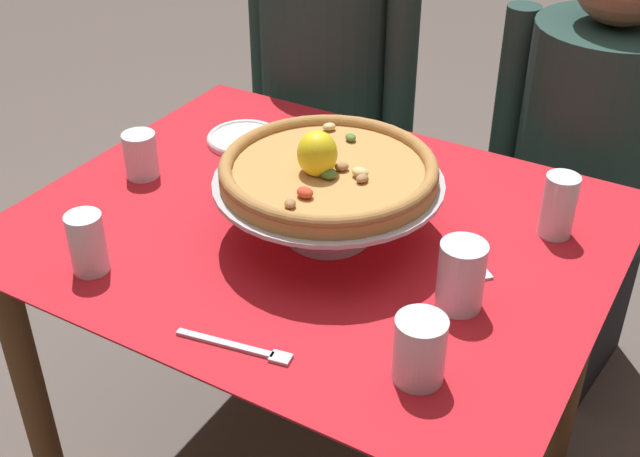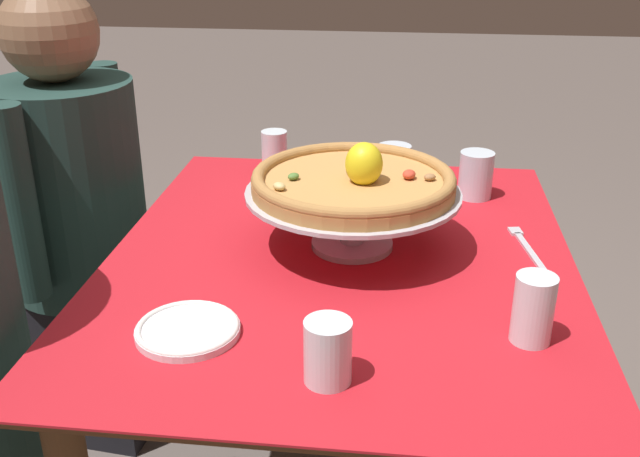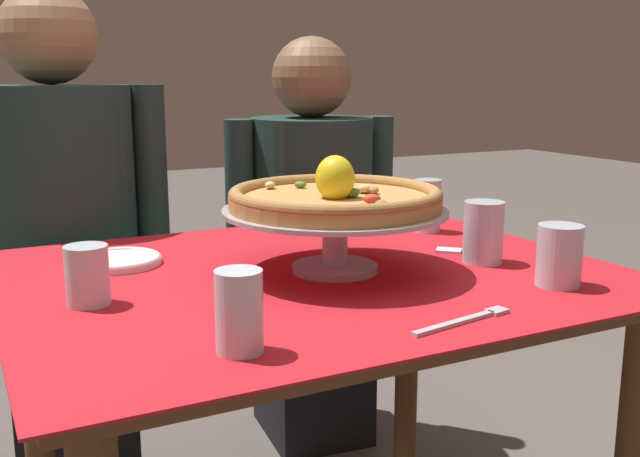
{
  "view_description": "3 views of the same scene",
  "coord_description": "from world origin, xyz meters",
  "px_view_note": "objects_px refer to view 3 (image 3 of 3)",
  "views": [
    {
      "loc": [
        0.65,
        -1.1,
        1.55
      ],
      "look_at": [
        0.04,
        -0.05,
        0.75
      ],
      "focal_mm": 45.91,
      "sensor_mm": 36.0,
      "label": 1
    },
    {
      "loc": [
        -1.25,
        -0.11,
        1.33
      ],
      "look_at": [
        0.05,
        0.04,
        0.75
      ],
      "focal_mm": 41.26,
      "sensor_mm": 36.0,
      "label": 2
    },
    {
      "loc": [
        -0.58,
        -1.17,
        1.07
      ],
      "look_at": [
        -0.01,
        -0.05,
        0.8
      ],
      "focal_mm": 41.23,
      "sensor_mm": 36.0,
      "label": 3
    }
  ],
  "objects_px": {
    "pizza": "(335,197)",
    "water_glass_front_left": "(239,317)",
    "diner_left": "(64,261)",
    "water_glass_back_right": "(427,208)",
    "pizza_stand": "(335,223)",
    "dinner_fork": "(467,320)",
    "diner_right": "(312,250)",
    "sugar_packet": "(449,250)",
    "water_glass_front_right": "(559,260)",
    "water_glass_side_right": "(483,236)",
    "side_plate": "(118,260)",
    "water_glass_side_left": "(87,279)"
  },
  "relations": [
    {
      "from": "water_glass_front_right",
      "to": "side_plate",
      "type": "height_order",
      "value": "water_glass_front_right"
    },
    {
      "from": "water_glass_side_right",
      "to": "diner_left",
      "type": "height_order",
      "value": "diner_left"
    },
    {
      "from": "pizza",
      "to": "water_glass_back_right",
      "type": "relative_size",
      "value": 3.2
    },
    {
      "from": "water_glass_side_right",
      "to": "water_glass_back_right",
      "type": "bearing_deg",
      "value": 75.86
    },
    {
      "from": "water_glass_back_right",
      "to": "diner_right",
      "type": "bearing_deg",
      "value": 95.77
    },
    {
      "from": "water_glass_side_left",
      "to": "diner_left",
      "type": "bearing_deg",
      "value": 85.48
    },
    {
      "from": "water_glass_front_right",
      "to": "water_glass_side_right",
      "type": "xyz_separation_m",
      "value": [
        -0.01,
        0.18,
        0.01
      ]
    },
    {
      "from": "pizza",
      "to": "water_glass_side_right",
      "type": "distance_m",
      "value": 0.3
    },
    {
      "from": "water_glass_front_left",
      "to": "water_glass_side_left",
      "type": "distance_m",
      "value": 0.33
    },
    {
      "from": "pizza",
      "to": "diner_right",
      "type": "distance_m",
      "value": 0.82
    },
    {
      "from": "side_plate",
      "to": "diner_right",
      "type": "height_order",
      "value": "diner_right"
    },
    {
      "from": "water_glass_front_right",
      "to": "water_glass_back_right",
      "type": "relative_size",
      "value": 0.88
    },
    {
      "from": "pizza",
      "to": "sugar_packet",
      "type": "height_order",
      "value": "pizza"
    },
    {
      "from": "water_glass_side_right",
      "to": "water_glass_back_right",
      "type": "xyz_separation_m",
      "value": [
        0.07,
        0.29,
        0.0
      ]
    },
    {
      "from": "water_glass_front_left",
      "to": "water_glass_side_left",
      "type": "relative_size",
      "value": 1.16
    },
    {
      "from": "water_glass_back_right",
      "to": "diner_left",
      "type": "xyz_separation_m",
      "value": [
        -0.74,
        0.46,
        -0.14
      ]
    },
    {
      "from": "water_glass_side_right",
      "to": "sugar_packet",
      "type": "relative_size",
      "value": 2.36
    },
    {
      "from": "water_glass_back_right",
      "to": "sugar_packet",
      "type": "relative_size",
      "value": 2.39
    },
    {
      "from": "water_glass_front_left",
      "to": "diner_right",
      "type": "xyz_separation_m",
      "value": [
        0.6,
        1.01,
        -0.19
      ]
    },
    {
      "from": "water_glass_back_right",
      "to": "diner_left",
      "type": "bearing_deg",
      "value": 148.06
    },
    {
      "from": "pizza_stand",
      "to": "dinner_fork",
      "type": "height_order",
      "value": "pizza_stand"
    },
    {
      "from": "water_glass_side_right",
      "to": "water_glass_front_left",
      "type": "relative_size",
      "value": 1.08
    },
    {
      "from": "water_glass_front_right",
      "to": "diner_left",
      "type": "relative_size",
      "value": 0.08
    },
    {
      "from": "water_glass_side_right",
      "to": "side_plate",
      "type": "bearing_deg",
      "value": 154.48
    },
    {
      "from": "water_glass_side_right",
      "to": "pizza",
      "type": "bearing_deg",
      "value": 166.23
    },
    {
      "from": "pizza",
      "to": "diner_left",
      "type": "distance_m",
      "value": 0.81
    },
    {
      "from": "water_glass_side_right",
      "to": "diner_right",
      "type": "xyz_separation_m",
      "value": [
        0.02,
        0.78,
        -0.2
      ]
    },
    {
      "from": "water_glass_front_left",
      "to": "sugar_packet",
      "type": "bearing_deg",
      "value": 29.38
    },
    {
      "from": "pizza_stand",
      "to": "pizza",
      "type": "bearing_deg",
      "value": -110.15
    },
    {
      "from": "pizza",
      "to": "water_glass_front_left",
      "type": "distance_m",
      "value": 0.43
    },
    {
      "from": "water_glass_side_right",
      "to": "water_glass_front_left",
      "type": "distance_m",
      "value": 0.62
    },
    {
      "from": "water_glass_back_right",
      "to": "sugar_packet",
      "type": "distance_m",
      "value": 0.21
    },
    {
      "from": "water_glass_front_right",
      "to": "water_glass_side_left",
      "type": "xyz_separation_m",
      "value": [
        -0.73,
        0.25,
        -0.0
      ]
    },
    {
      "from": "water_glass_side_right",
      "to": "water_glass_front_left",
      "type": "xyz_separation_m",
      "value": [
        -0.58,
        -0.23,
        -0.0
      ]
    },
    {
      "from": "water_glass_back_right",
      "to": "diner_right",
      "type": "distance_m",
      "value": 0.54
    },
    {
      "from": "dinner_fork",
      "to": "sugar_packet",
      "type": "distance_m",
      "value": 0.44
    },
    {
      "from": "diner_right",
      "to": "sugar_packet",
      "type": "bearing_deg",
      "value": -92.22
    },
    {
      "from": "pizza_stand",
      "to": "dinner_fork",
      "type": "bearing_deg",
      "value": -83.32
    },
    {
      "from": "sugar_packet",
      "to": "diner_left",
      "type": "relative_size",
      "value": 0.04
    },
    {
      "from": "water_glass_front_left",
      "to": "water_glass_front_right",
      "type": "bearing_deg",
      "value": 4.03
    },
    {
      "from": "water_glass_front_left",
      "to": "side_plate",
      "type": "height_order",
      "value": "water_glass_front_left"
    },
    {
      "from": "pizza_stand",
      "to": "pizza",
      "type": "height_order",
      "value": "pizza"
    },
    {
      "from": "water_glass_back_right",
      "to": "diner_left",
      "type": "relative_size",
      "value": 0.09
    },
    {
      "from": "water_glass_back_right",
      "to": "water_glass_front_left",
      "type": "xyz_separation_m",
      "value": [
        -0.65,
        -0.51,
        -0.01
      ]
    },
    {
      "from": "water_glass_side_left",
      "to": "pizza_stand",
      "type": "bearing_deg",
      "value": 0.02
    },
    {
      "from": "water_glass_side_left",
      "to": "diner_left",
      "type": "height_order",
      "value": "diner_left"
    },
    {
      "from": "sugar_packet",
      "to": "diner_right",
      "type": "height_order",
      "value": "diner_right"
    },
    {
      "from": "water_glass_front_left",
      "to": "diner_left",
      "type": "height_order",
      "value": "diner_left"
    },
    {
      "from": "water_glass_back_right",
      "to": "water_glass_side_left",
      "type": "distance_m",
      "value": 0.82
    },
    {
      "from": "water_glass_front_left",
      "to": "water_glass_side_right",
      "type": "bearing_deg",
      "value": 21.26
    }
  ]
}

